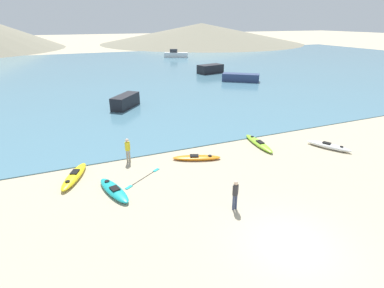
% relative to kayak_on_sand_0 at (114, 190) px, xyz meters
% --- Properties ---
extents(ground_plane, '(400.00, 400.00, 0.00)m').
position_rel_kayak_on_sand_0_xyz_m(ground_plane, '(5.83, -6.59, -0.16)').
color(ground_plane, tan).
extents(bay_water, '(160.00, 70.00, 0.06)m').
position_rel_kayak_on_sand_0_xyz_m(bay_water, '(5.83, 38.77, -0.13)').
color(bay_water, teal).
rests_on(bay_water, ground_plane).
extents(far_hill_midleft, '(76.16, 76.16, 7.15)m').
position_rel_kayak_on_sand_0_xyz_m(far_hill_midleft, '(49.45, 97.17, 3.42)').
color(far_hill_midleft, gray).
rests_on(far_hill_midleft, ground_plane).
extents(kayak_on_sand_0, '(1.49, 3.07, 0.36)m').
position_rel_kayak_on_sand_0_xyz_m(kayak_on_sand_0, '(0.00, 0.00, 0.00)').
color(kayak_on_sand_0, teal).
rests_on(kayak_on_sand_0, ground_plane).
extents(kayak_on_sand_1, '(3.12, 1.78, 0.30)m').
position_rel_kayak_on_sand_0_xyz_m(kayak_on_sand_1, '(5.54, 1.99, -0.03)').
color(kayak_on_sand_1, orange).
rests_on(kayak_on_sand_1, ground_plane).
extents(kayak_on_sand_2, '(0.95, 3.59, 0.34)m').
position_rel_kayak_on_sand_0_xyz_m(kayak_on_sand_2, '(10.56, 2.44, -0.01)').
color(kayak_on_sand_2, '#8CCC2D').
rests_on(kayak_on_sand_2, ground_plane).
extents(kayak_on_sand_3, '(1.95, 2.92, 0.40)m').
position_rel_kayak_on_sand_0_xyz_m(kayak_on_sand_3, '(14.70, 0.07, 0.02)').
color(kayak_on_sand_3, white).
rests_on(kayak_on_sand_3, ground_plane).
extents(kayak_on_sand_4, '(1.92, 3.24, 0.39)m').
position_rel_kayak_on_sand_0_xyz_m(kayak_on_sand_4, '(-1.80, 2.35, 0.02)').
color(kayak_on_sand_4, yellow).
rests_on(kayak_on_sand_4, ground_plane).
extents(person_near_foreground, '(0.31, 0.27, 1.52)m').
position_rel_kayak_on_sand_0_xyz_m(person_near_foreground, '(4.99, -3.68, 0.71)').
color(person_near_foreground, '#384260').
rests_on(person_near_foreground, ground_plane).
extents(person_near_waterline, '(0.32, 0.28, 1.59)m').
position_rel_kayak_on_sand_0_xyz_m(person_near_waterline, '(1.46, 3.29, 0.75)').
color(person_near_waterline, gray).
rests_on(person_near_waterline, ground_plane).
extents(moored_boat_0, '(4.53, 2.98, 1.37)m').
position_rel_kayak_on_sand_0_xyz_m(moored_boat_0, '(21.09, 31.67, 0.59)').
color(moored_boat_0, black).
rests_on(moored_boat_0, bay_water).
extents(moored_boat_1, '(5.16, 4.41, 1.09)m').
position_rel_kayak_on_sand_0_xyz_m(moored_boat_1, '(21.89, 23.39, 0.45)').
color(moored_boat_1, navy).
rests_on(moored_boat_1, bay_water).
extents(moored_boat_2, '(5.52, 3.97, 1.87)m').
position_rel_kayak_on_sand_0_xyz_m(moored_boat_2, '(23.62, 55.32, 0.56)').
color(moored_boat_2, white).
rests_on(moored_boat_2, bay_water).
extents(moored_boat_3, '(3.41, 3.68, 1.27)m').
position_rel_kayak_on_sand_0_xyz_m(moored_boat_3, '(3.81, 15.88, 0.54)').
color(moored_boat_3, black).
rests_on(moored_boat_3, bay_water).
extents(loose_paddle, '(2.38, 1.75, 0.03)m').
position_rel_kayak_on_sand_0_xyz_m(loose_paddle, '(1.76, 0.89, -0.14)').
color(loose_paddle, black).
rests_on(loose_paddle, ground_plane).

